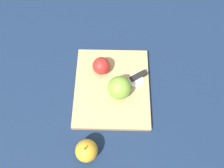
{
  "coord_description": "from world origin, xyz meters",
  "views": [
    {
      "loc": [
        0.33,
        0.01,
        0.76
      ],
      "look_at": [
        0.0,
        0.0,
        0.04
      ],
      "focal_mm": 35.0,
      "sensor_mm": 36.0,
      "label": 1
    }
  ],
  "objects_px": {
    "apple_half_left": "(101,66)",
    "apple_whole": "(87,151)",
    "knife": "(136,78)",
    "apple_half_right": "(120,88)"
  },
  "relations": [
    {
      "from": "apple_half_left",
      "to": "apple_whole",
      "type": "xyz_separation_m",
      "value": [
        0.3,
        -0.04,
        -0.02
      ]
    },
    {
      "from": "knife",
      "to": "apple_half_right",
      "type": "bearing_deg",
      "value": 13.09
    },
    {
      "from": "knife",
      "to": "apple_whole",
      "type": "bearing_deg",
      "value": 28.34
    },
    {
      "from": "knife",
      "to": "apple_whole",
      "type": "relative_size",
      "value": 1.66
    },
    {
      "from": "apple_half_left",
      "to": "apple_whole",
      "type": "height_order",
      "value": "apple_half_left"
    },
    {
      "from": "apple_half_right",
      "to": "apple_whole",
      "type": "xyz_separation_m",
      "value": [
        0.21,
        -0.1,
        -0.03
      ]
    },
    {
      "from": "apple_half_left",
      "to": "knife",
      "type": "bearing_deg",
      "value": 168.7
    },
    {
      "from": "apple_half_left",
      "to": "apple_half_right",
      "type": "height_order",
      "value": "apple_half_right"
    },
    {
      "from": "apple_half_left",
      "to": "apple_whole",
      "type": "distance_m",
      "value": 0.3
    },
    {
      "from": "apple_half_left",
      "to": "apple_whole",
      "type": "relative_size",
      "value": 0.76
    }
  ]
}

